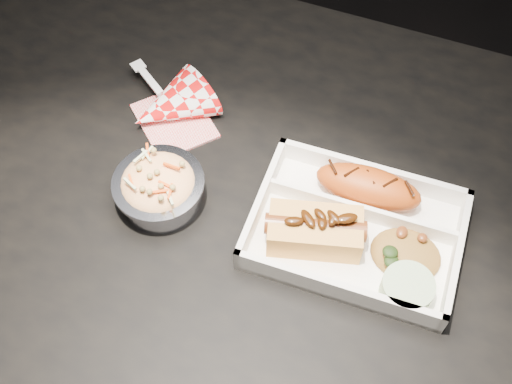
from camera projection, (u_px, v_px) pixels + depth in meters
dining_table at (243, 244)px, 0.89m from camera, size 1.20×0.80×0.75m
food_tray at (355, 231)px, 0.79m from camera, size 0.26×0.19×0.04m
fried_pastry at (368, 187)px, 0.80m from camera, size 0.14×0.06×0.05m
hotdog at (315, 229)px, 0.76m from camera, size 0.12×0.09×0.06m
fried_rice_mound at (407, 250)px, 0.76m from camera, size 0.09×0.07×0.03m
cupcake_liner at (407, 289)px, 0.73m from camera, size 0.06×0.06×0.03m
foil_coleslaw_cup at (159, 186)px, 0.80m from camera, size 0.11×0.11×0.07m
napkin_fork at (170, 107)px, 0.89m from camera, size 0.17×0.15×0.10m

